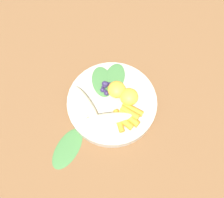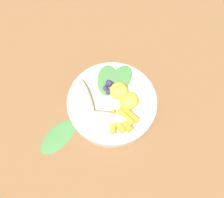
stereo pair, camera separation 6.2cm
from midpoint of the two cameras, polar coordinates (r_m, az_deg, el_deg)
name	(u,v)px [view 2 (the right image)]	position (r m, az deg, el deg)	size (l,w,h in m)	color
ground_plane	(112,105)	(0.66, 2.69, -1.71)	(2.40, 2.40, 0.00)	brown
bowl	(112,103)	(0.64, 2.74, -1.21)	(0.24, 0.24, 0.03)	#B2AD9E
banana_peeled_left	(103,117)	(0.60, 0.68, -4.72)	(0.13, 0.03, 0.03)	beige
banana_peeled_right	(86,99)	(0.62, -3.55, -0.26)	(0.13, 0.03, 0.03)	beige
orange_segment_near	(118,90)	(0.62, 4.33, 1.83)	(0.05, 0.05, 0.04)	#F4A833
orange_segment_far	(129,101)	(0.61, 7.02, -0.69)	(0.05, 0.05, 0.04)	#F4A833
carrot_front	(113,122)	(0.60, 3.20, -5.89)	(0.01, 0.01, 0.06)	orange
carrot_mid_left	(118,123)	(0.60, 4.31, -6.26)	(0.02, 0.02, 0.05)	orange
carrot_mid_right	(124,121)	(0.60, 5.82, -5.69)	(0.02, 0.02, 0.06)	orange
carrot_rear	(126,117)	(0.60, 6.29, -4.62)	(0.02, 0.02, 0.05)	orange
carrot_small	(130,113)	(0.61, 7.32, -3.72)	(0.02, 0.02, 0.06)	orange
blueberry_pile	(109,86)	(0.63, 1.97, 2.90)	(0.04, 0.03, 0.03)	#2D234C
coconut_shred_patch	(119,90)	(0.64, 4.55, 1.95)	(0.04, 0.04, 0.00)	white
kale_leaf_left	(120,79)	(0.66, 4.68, 4.48)	(0.10, 0.06, 0.01)	#3D7038
kale_leaf_right	(108,80)	(0.65, 1.62, 4.34)	(0.10, 0.06, 0.01)	#3D7038
kale_leaf_stray	(58,136)	(0.63, -10.14, -9.20)	(0.12, 0.06, 0.01)	#3D7038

